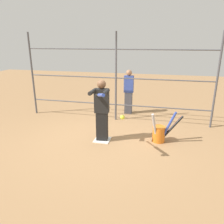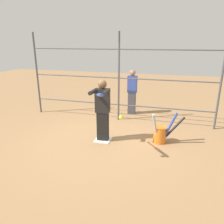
% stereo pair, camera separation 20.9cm
% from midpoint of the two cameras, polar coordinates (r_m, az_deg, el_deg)
% --- Properties ---
extents(ground_plane, '(24.00, 24.00, 0.00)m').
position_cam_midpoint_polar(ground_plane, '(5.71, -3.60, -7.34)').
color(ground_plane, '#9E754C').
extents(home_plate, '(0.40, 0.40, 0.02)m').
position_cam_midpoint_polar(home_plate, '(5.71, -3.60, -7.25)').
color(home_plate, white).
rests_on(home_plate, ground).
extents(fence_backstop, '(5.82, 0.06, 2.72)m').
position_cam_midpoint_polar(fence_backstop, '(6.79, 0.13, 8.88)').
color(fence_backstop, '#4C4C51').
rests_on(fence_backstop, ground).
extents(batter, '(0.40, 0.54, 1.57)m').
position_cam_midpoint_polar(batter, '(5.38, -3.83, 0.78)').
color(batter, black).
rests_on(batter, ground).
extents(baseball_bat_swinging, '(0.42, 0.75, 0.24)m').
position_cam_midpoint_polar(baseball_bat_swinging, '(4.40, -4.42, 4.42)').
color(baseball_bat_swinging, black).
extents(softball_in_flight, '(0.10, 0.10, 0.10)m').
position_cam_midpoint_polar(softball_in_flight, '(4.37, 1.39, -1.38)').
color(softball_in_flight, yellow).
extents(bat_bucket, '(0.80, 0.53, 0.85)m').
position_cam_midpoint_polar(bat_bucket, '(5.64, 11.49, -5.29)').
color(bat_bucket, orange).
rests_on(bat_bucket, ground).
extents(bystander_behind_fence, '(0.32, 0.20, 1.53)m').
position_cam_midpoint_polar(bystander_behind_fence, '(7.55, 3.58, 5.45)').
color(bystander_behind_fence, '#3F3F47').
rests_on(bystander_behind_fence, ground).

